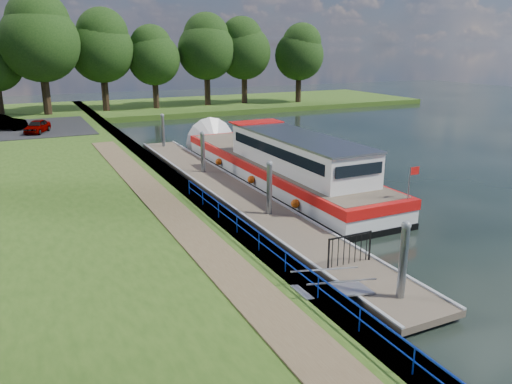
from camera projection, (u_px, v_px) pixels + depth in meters
name	position (u px, v px, depth m)	size (l,w,h in m)	color
ground	(388.00, 301.00, 16.26)	(160.00, 160.00, 0.00)	black
bank_edge	(176.00, 186.00, 28.03)	(1.10, 90.00, 0.78)	#473D2D
far_bank	(199.00, 105.00, 66.06)	(60.00, 18.00, 0.60)	#304F16
footpath	(182.00, 223.00, 21.10)	(1.60, 40.00, 0.05)	brown
carpark	(7.00, 129.00, 44.23)	(14.00, 12.00, 0.06)	black
blue_fence	(272.00, 246.00, 17.33)	(0.04, 18.04, 0.72)	#0C2DBF
pontoon	(232.00, 193.00, 27.43)	(2.50, 30.00, 0.56)	brown
mooring_piles	(231.00, 174.00, 27.12)	(0.30, 27.30, 3.55)	gray
gangway	(333.00, 289.00, 15.74)	(2.58, 1.00, 0.92)	#A5A8AD
gate_panel	(350.00, 245.00, 17.83)	(1.85, 0.05, 1.15)	black
barge	(273.00, 163.00, 30.41)	(4.36, 21.15, 4.78)	black
horizon_trees	(91.00, 45.00, 55.34)	(54.38, 10.03, 12.87)	#332316
car_a	(37.00, 126.00, 42.26)	(1.31, 3.26, 1.11)	#999999
car_b	(1.00, 123.00, 43.53)	(1.40, 4.02, 1.33)	#999999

